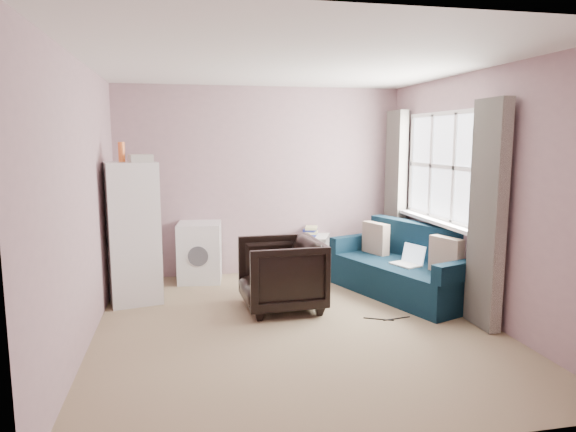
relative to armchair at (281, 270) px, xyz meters
name	(u,v)px	position (x,y,z in m)	size (l,w,h in m)	color
room	(298,199)	(0.06, -0.53, 0.83)	(3.84, 4.24, 2.54)	#988363
armchair	(281,270)	(0.00, 0.00, 0.00)	(0.82, 0.77, 0.84)	black
fridge	(133,232)	(-1.56, 0.59, 0.37)	(0.65, 0.64, 1.78)	silver
washing_machine	(200,251)	(-0.81, 1.30, -0.03)	(0.59, 0.59, 0.76)	silver
side_table	(311,251)	(0.68, 1.40, -0.12)	(0.61, 0.61, 0.64)	white
sofa	(408,270)	(1.55, 0.20, -0.12)	(1.40, 2.00, 0.82)	#0C2638
window_dressing	(434,201)	(1.82, 0.16, 0.69)	(0.17, 2.62, 2.18)	white
floor_cables	(388,319)	(1.00, -0.56, -0.42)	(0.48, 0.15, 0.01)	black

